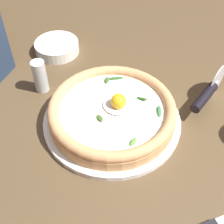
% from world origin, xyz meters
% --- Properties ---
extents(ground_plane, '(2.40, 2.40, 0.03)m').
position_xyz_m(ground_plane, '(0.00, 0.00, -0.01)').
color(ground_plane, brown).
rests_on(ground_plane, ground).
extents(pizza_plate, '(0.30, 0.30, 0.01)m').
position_xyz_m(pizza_plate, '(-0.01, 0.02, 0.01)').
color(pizza_plate, white).
rests_on(pizza_plate, ground).
extents(pizza, '(0.27, 0.27, 0.06)m').
position_xyz_m(pizza, '(-0.01, 0.02, 0.03)').
color(pizza, tan).
rests_on(pizza, pizza_plate).
extents(side_bowl, '(0.12, 0.12, 0.03)m').
position_xyz_m(side_bowl, '(0.27, -0.09, 0.02)').
color(side_bowl, white).
rests_on(side_bowl, ground).
extents(pizza_cutter, '(0.02, 0.15, 0.08)m').
position_xyz_m(pizza_cutter, '(-0.15, -0.15, 0.04)').
color(pizza_cutter, silver).
rests_on(pizza_cutter, ground).
extents(table_knife, '(0.13, 0.20, 0.01)m').
position_xyz_m(table_knife, '(-0.29, 0.10, 0.00)').
color(table_knife, silver).
rests_on(table_knife, ground).
extents(pepper_shaker, '(0.03, 0.03, 0.08)m').
position_xyz_m(pepper_shaker, '(0.19, 0.04, 0.04)').
color(pepper_shaker, silver).
rests_on(pepper_shaker, ground).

